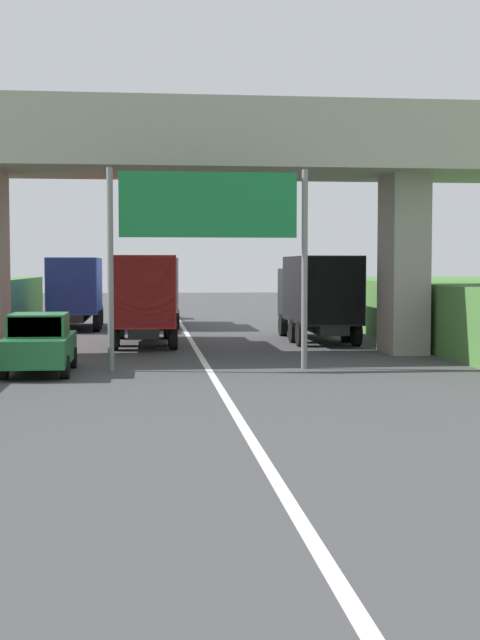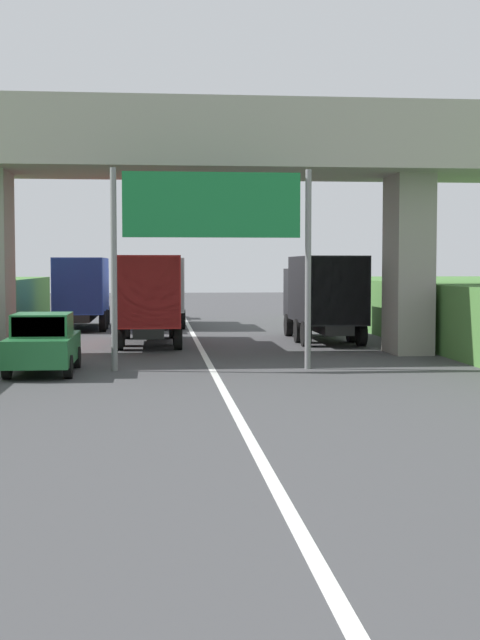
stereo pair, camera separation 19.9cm
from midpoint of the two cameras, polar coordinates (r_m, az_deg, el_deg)
lane_centre_stripe at (r=24.69m, az=-1.36°, el=-3.60°), size 0.20×86.36×0.01m
overpass_bridge at (r=30.47m, az=-2.16°, el=9.80°), size 40.00×4.80×8.39m
overhead_highway_sign at (r=25.99m, az=-1.60°, el=6.46°), size 5.88×0.18×5.89m
truck_silver at (r=45.01m, az=-5.08°, el=2.06°), size 2.44×7.30×3.44m
truck_black at (r=36.03m, az=5.50°, el=1.70°), size 2.44×7.30×3.44m
truck_blue at (r=43.87m, az=-9.94°, el=1.98°), size 2.44×7.30×3.44m
truck_red at (r=34.57m, az=-5.73°, el=1.62°), size 2.44×7.30×3.44m
car_white at (r=51.79m, az=-5.44°, el=1.05°), size 1.86×4.10×1.72m
car_green at (r=25.74m, az=-12.34°, el=-1.48°), size 1.86×4.10×1.72m
construction_barrel_5 at (r=31.57m, az=-14.32°, el=-1.33°), size 0.57×0.57×0.90m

